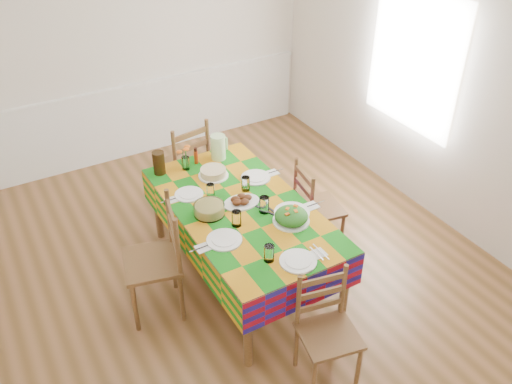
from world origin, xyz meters
TOP-DOWN VIEW (x-y plane):
  - room at (0.00, 0.00)m, footprint 4.58×5.08m
  - wainscot at (0.00, 2.48)m, footprint 4.41×0.06m
  - window_right at (2.23, 0.30)m, footprint 0.00×1.40m
  - dining_table at (0.04, -0.12)m, footprint 1.06×1.97m
  - setting_near_head at (0.02, -0.89)m, footprint 0.45×0.30m
  - setting_left_near at (-0.23, -0.40)m, footprint 0.51×0.30m
  - setting_left_far at (-0.22, 0.22)m, footprint 0.46×0.27m
  - setting_right_near at (0.30, -0.36)m, footprint 0.56×0.32m
  - setting_right_far at (0.32, 0.16)m, footprint 0.51×0.29m
  - meat_platter at (0.07, -0.08)m, footprint 0.32×0.23m
  - salad_platter at (0.30, -0.50)m, footprint 0.30×0.30m
  - pasta_bowl at (-0.23, -0.08)m, footprint 0.26×0.26m
  - cake at (0.05, 0.43)m, footprint 0.28×0.28m
  - serving_utensils at (0.20, -0.23)m, footprint 0.14×0.32m
  - flower_vase at (-0.11, 0.67)m, footprint 0.15×0.12m
  - hot_sauce at (0.01, 0.72)m, footprint 0.04×0.04m
  - green_pitcher at (0.24, 0.69)m, footprint 0.14×0.14m
  - tea_pitcher at (-0.35, 0.72)m, footprint 0.11×0.11m
  - name_card at (0.07, -1.06)m, footprint 0.08×0.03m
  - chair_near at (0.05, -1.36)m, footprint 0.47×0.46m
  - chair_far at (0.05, 1.12)m, footprint 0.53×0.51m
  - chair_left at (-0.74, -0.13)m, footprint 0.54×0.55m
  - chair_right at (0.83, -0.11)m, footprint 0.45×0.47m

SIDE VIEW (x-z plane):
  - chair_near at x=0.05m, z-range -0.01..0.91m
  - chair_right at x=0.83m, z-range -0.01..0.93m
  - wainscot at x=0.00m, z-range 0.03..0.95m
  - chair_far at x=0.05m, z-range -0.01..1.03m
  - chair_left at x=-0.74m, z-range -0.01..1.04m
  - dining_table at x=0.04m, z-range 0.30..1.07m
  - serving_utensils at x=0.20m, z-range 0.77..0.77m
  - name_card at x=0.07m, z-range 0.77..0.79m
  - meat_platter at x=0.07m, z-range 0.76..0.82m
  - setting_left_far at x=-0.22m, z-range 0.73..0.85m
  - setting_right_far at x=0.32m, z-range 0.73..0.86m
  - setting_near_head at x=0.02m, z-range 0.73..0.86m
  - setting_left_near at x=-0.23m, z-range 0.73..0.86m
  - setting_right_near at x=0.30m, z-range 0.73..0.87m
  - cake at x=0.05m, z-range 0.76..0.84m
  - pasta_bowl at x=-0.23m, z-range 0.77..0.86m
  - salad_platter at x=0.30m, z-range 0.75..0.88m
  - hot_sauce at x=0.01m, z-range 0.77..0.93m
  - flower_vase at x=-0.11m, z-range 0.75..0.99m
  - tea_pitcher at x=-0.35m, z-range 0.77..0.99m
  - green_pitcher at x=0.24m, z-range 0.77..1.01m
  - room at x=0.00m, z-range -0.04..2.74m
  - window_right at x=2.23m, z-range 0.80..2.20m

